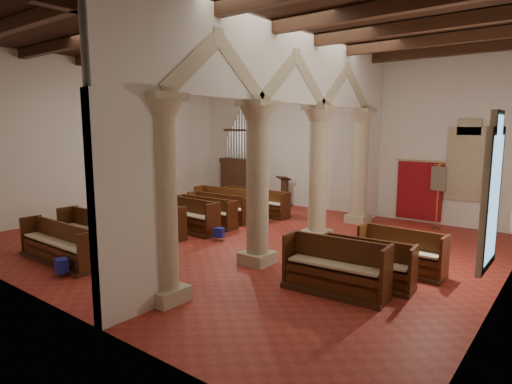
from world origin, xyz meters
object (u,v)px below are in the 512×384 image
object	(u,v)px
pipe_organ	(242,172)
aisle_pew_0	(335,275)
lectern	(285,194)
nave_pew_0	(58,250)
processional_banner	(437,206)

from	to	relation	value
pipe_organ	aisle_pew_0	bearing A→B (deg)	-40.73
lectern	aisle_pew_0	distance (m)	9.87
nave_pew_0	pipe_organ	bearing A→B (deg)	102.99
processional_banner	aisle_pew_0	xyz separation A→B (m)	(-0.04, -7.29, -0.40)
lectern	processional_banner	bearing A→B (deg)	-0.45
lectern	processional_banner	xyz separation A→B (m)	(6.40, -0.25, 0.22)
pipe_organ	aisle_pew_0	xyz separation A→B (m)	(8.77, -7.55, -0.98)
pipe_organ	processional_banner	bearing A→B (deg)	-1.68
aisle_pew_0	nave_pew_0	bearing A→B (deg)	-162.96
nave_pew_0	aisle_pew_0	bearing A→B (deg)	21.44
lectern	processional_banner	world-z (taller)	processional_banner
pipe_organ	nave_pew_0	size ratio (longest dim) A/B	1.47
aisle_pew_0	processional_banner	bearing A→B (deg)	85.78
processional_banner	nave_pew_0	bearing A→B (deg)	-111.16
nave_pew_0	aisle_pew_0	xyz separation A→B (m)	(6.55, 2.50, 0.05)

